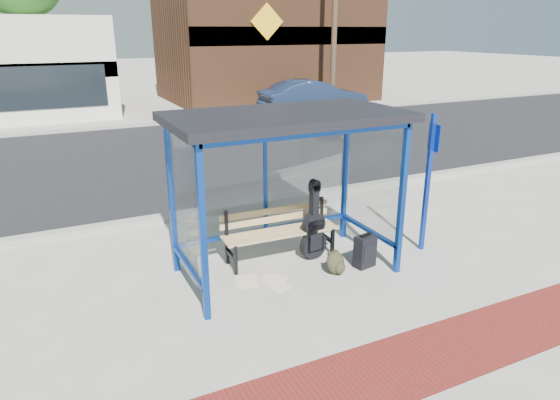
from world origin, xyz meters
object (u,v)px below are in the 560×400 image
backpack (336,263)px  fire_hydrant (358,100)px  bench (279,229)px  guitar_bag (314,232)px  parked_car (314,98)px  suitcase (365,251)px

backpack → fire_hydrant: fire_hydrant is taller
bench → guitar_bag: bearing=-24.2°
bench → parked_car: bearing=60.2°
parked_car → fire_hydrant: size_ratio=6.82×
fire_hydrant → backpack: bearing=-125.3°
guitar_bag → fire_hydrant: guitar_bag is taller
guitar_bag → parked_car: size_ratio=0.27×
guitar_bag → backpack: (0.04, -0.63, -0.28)m
suitcase → parked_car: size_ratio=0.12×
suitcase → parked_car: 14.22m
backpack → fire_hydrant: 16.96m
parked_car → guitar_bag: bearing=153.2°
guitar_bag → backpack: guitar_bag is taller
bench → backpack: (0.53, -0.87, -0.33)m
suitcase → fire_hydrant: size_ratio=0.83×
guitar_bag → backpack: size_ratio=3.43×
fire_hydrant → bench: bearing=-128.6°
suitcase → guitar_bag: bearing=121.4°
bench → parked_car: size_ratio=0.41×
suitcase → backpack: 0.53m
guitar_bag → parked_car: 13.92m
guitar_bag → suitcase: guitar_bag is taller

